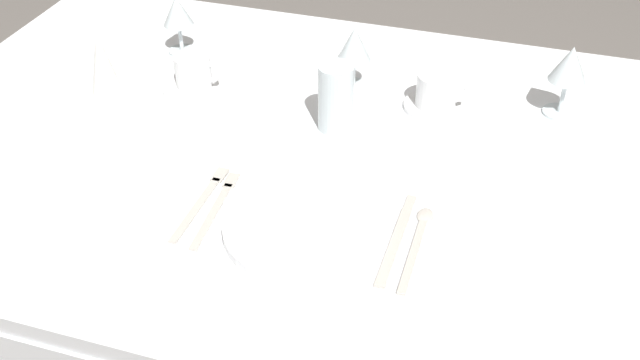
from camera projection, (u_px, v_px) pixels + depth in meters
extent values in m
cube|color=white|center=(340.00, 159.00, 1.41)|extent=(1.80, 1.10, 0.04)
cube|color=white|center=(398.00, 73.00, 1.89)|extent=(1.80, 0.01, 0.18)
cylinder|color=brown|center=(120.00, 127.00, 2.17)|extent=(0.07, 0.07, 0.70)
cylinder|color=white|center=(299.00, 228.00, 1.21)|extent=(0.26, 0.26, 0.02)
cube|color=beige|center=(212.00, 216.00, 1.25)|extent=(0.02, 0.18, 0.00)
cube|color=beige|center=(231.00, 181.00, 1.32)|extent=(0.02, 0.04, 0.00)
cube|color=beige|center=(196.00, 209.00, 1.26)|extent=(0.02, 0.18, 0.00)
cube|color=beige|center=(220.00, 175.00, 1.34)|extent=(0.02, 0.04, 0.00)
cube|color=beige|center=(394.00, 246.00, 1.19)|extent=(0.02, 0.19, 0.00)
cube|color=beige|center=(409.00, 206.00, 1.27)|extent=(0.02, 0.06, 0.00)
cube|color=beige|center=(413.00, 255.00, 1.17)|extent=(0.01, 0.18, 0.00)
ellipsoid|color=beige|center=(425.00, 216.00, 1.25)|extent=(0.03, 0.04, 0.01)
cylinder|color=white|center=(195.00, 87.00, 1.58)|extent=(0.14, 0.14, 0.01)
cylinder|color=white|center=(193.00, 71.00, 1.56)|extent=(0.08, 0.08, 0.07)
torus|color=white|center=(210.00, 72.00, 1.55)|extent=(0.05, 0.01, 0.05)
cylinder|color=white|center=(435.00, 106.00, 1.52)|extent=(0.13, 0.13, 0.01)
cylinder|color=white|center=(437.00, 90.00, 1.50)|extent=(0.08, 0.08, 0.07)
torus|color=white|center=(457.00, 91.00, 1.48)|extent=(0.05, 0.01, 0.05)
cylinder|color=silver|center=(559.00, 113.00, 1.51)|extent=(0.07, 0.07, 0.01)
cylinder|color=silver|center=(563.00, 96.00, 1.48)|extent=(0.01, 0.01, 0.07)
cone|color=silver|center=(570.00, 64.00, 1.44)|extent=(0.08, 0.08, 0.07)
cylinder|color=silver|center=(182.00, 51.00, 1.72)|extent=(0.06, 0.06, 0.01)
cylinder|color=silver|center=(181.00, 37.00, 1.70)|extent=(0.01, 0.01, 0.06)
cone|color=silver|center=(177.00, 11.00, 1.66)|extent=(0.07, 0.07, 0.07)
cylinder|color=silver|center=(353.00, 86.00, 1.59)|extent=(0.07, 0.07, 0.01)
cylinder|color=silver|center=(353.00, 72.00, 1.57)|extent=(0.01, 0.01, 0.06)
cone|color=silver|center=(354.00, 44.00, 1.53)|extent=(0.07, 0.07, 0.07)
cylinder|color=silver|center=(336.00, 98.00, 1.42)|extent=(0.07, 0.07, 0.14)
cone|color=white|center=(102.00, 62.00, 1.53)|extent=(0.06, 0.06, 0.14)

